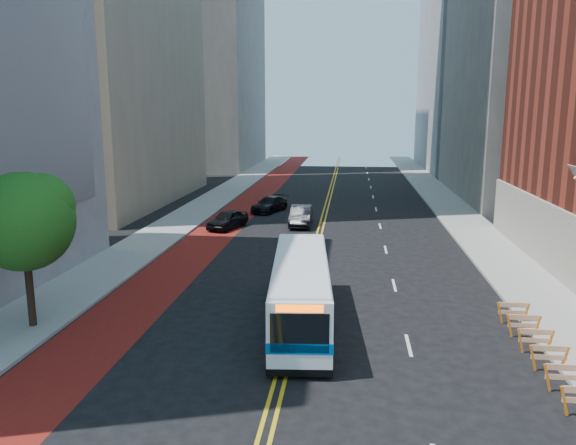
{
  "coord_description": "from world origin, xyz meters",
  "views": [
    {
      "loc": [
        2.33,
        -15.69,
        9.33
      ],
      "look_at": [
        -0.34,
        8.0,
        4.56
      ],
      "focal_mm": 35.0,
      "sensor_mm": 36.0,
      "label": 1
    }
  ],
  "objects_px": {
    "street_tree": "(25,218)",
    "car_b": "(301,216)",
    "car_a": "(228,219)",
    "transit_bus": "(301,290)",
    "car_c": "(270,204)"
  },
  "relations": [
    {
      "from": "street_tree",
      "to": "car_b",
      "type": "bearing_deg",
      "value": 67.85
    },
    {
      "from": "street_tree",
      "to": "car_a",
      "type": "relative_size",
      "value": 1.53
    },
    {
      "from": "transit_bus",
      "to": "car_c",
      "type": "distance_m",
      "value": 28.29
    },
    {
      "from": "car_a",
      "to": "car_c",
      "type": "relative_size",
      "value": 0.92
    },
    {
      "from": "transit_bus",
      "to": "car_c",
      "type": "xyz_separation_m",
      "value": [
        -5.43,
        27.75,
        -0.86
      ]
    },
    {
      "from": "street_tree",
      "to": "car_b",
      "type": "height_order",
      "value": "street_tree"
    },
    {
      "from": "street_tree",
      "to": "car_c",
      "type": "height_order",
      "value": "street_tree"
    },
    {
      "from": "street_tree",
      "to": "car_c",
      "type": "bearing_deg",
      "value": 78.45
    },
    {
      "from": "street_tree",
      "to": "car_a",
      "type": "bearing_deg",
      "value": 80.06
    },
    {
      "from": "transit_bus",
      "to": "car_b",
      "type": "xyz_separation_m",
      "value": [
        -1.92,
        21.61,
        -0.74
      ]
    },
    {
      "from": "car_b",
      "to": "car_c",
      "type": "height_order",
      "value": "car_b"
    },
    {
      "from": "car_a",
      "to": "car_b",
      "type": "height_order",
      "value": "car_b"
    },
    {
      "from": "street_tree",
      "to": "car_c",
      "type": "xyz_separation_m",
      "value": [
        6.05,
        29.62,
        -4.22
      ]
    },
    {
      "from": "transit_bus",
      "to": "street_tree",
      "type": "bearing_deg",
      "value": -175.51
    },
    {
      "from": "street_tree",
      "to": "transit_bus",
      "type": "distance_m",
      "value": 12.1
    }
  ]
}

